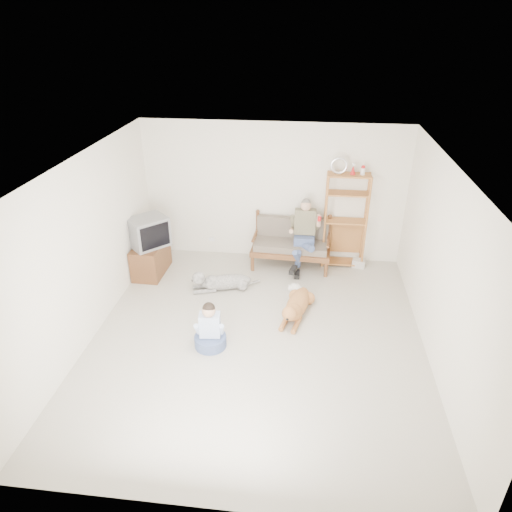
# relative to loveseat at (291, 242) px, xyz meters

# --- Properties ---
(floor) EXTENTS (5.50, 5.50, 0.00)m
(floor) POSITION_rel_loveseat_xyz_m (-0.39, -2.41, -0.49)
(floor) COLOR beige
(floor) RESTS_ON ground
(ceiling) EXTENTS (5.50, 5.50, 0.00)m
(ceiling) POSITION_rel_loveseat_xyz_m (-0.39, -2.41, 2.21)
(ceiling) COLOR white
(ceiling) RESTS_ON ground
(wall_back) EXTENTS (5.00, 0.00, 5.00)m
(wall_back) POSITION_rel_loveseat_xyz_m (-0.39, 0.34, 0.86)
(wall_back) COLOR white
(wall_back) RESTS_ON ground
(wall_front) EXTENTS (5.00, 0.00, 5.00)m
(wall_front) POSITION_rel_loveseat_xyz_m (-0.39, -5.16, 0.86)
(wall_front) COLOR white
(wall_front) RESTS_ON ground
(wall_left) EXTENTS (0.00, 5.50, 5.50)m
(wall_left) POSITION_rel_loveseat_xyz_m (-2.89, -2.41, 0.86)
(wall_left) COLOR white
(wall_left) RESTS_ON ground
(wall_right) EXTENTS (0.00, 5.50, 5.50)m
(wall_right) POSITION_rel_loveseat_xyz_m (2.11, -2.41, 0.86)
(wall_right) COLOR white
(wall_right) RESTS_ON ground
(loveseat) EXTENTS (1.54, 0.78, 0.95)m
(loveseat) POSITION_rel_loveseat_xyz_m (0.00, 0.00, 0.00)
(loveseat) COLOR brown
(loveseat) RESTS_ON ground
(man) EXTENTS (0.53, 0.75, 1.22)m
(man) POSITION_rel_loveseat_xyz_m (0.22, -0.21, 0.15)
(man) COLOR #485684
(man) RESTS_ON loveseat
(etagere) EXTENTS (0.82, 0.36, 2.14)m
(etagere) POSITION_rel_loveseat_xyz_m (1.00, 0.14, 0.46)
(etagere) COLOR #BE723B
(etagere) RESTS_ON ground
(book_stack) EXTENTS (0.27, 0.22, 0.15)m
(book_stack) POSITION_rel_loveseat_xyz_m (1.33, 0.05, -0.41)
(book_stack) COLOR white
(book_stack) RESTS_ON ground
(tv_stand) EXTENTS (0.53, 0.91, 0.60)m
(tv_stand) POSITION_rel_loveseat_xyz_m (-2.62, -0.63, -0.19)
(tv_stand) COLOR brown
(tv_stand) RESTS_ON ground
(crt_tv) EXTENTS (0.83, 0.84, 0.55)m
(crt_tv) POSITION_rel_loveseat_xyz_m (-2.59, -0.67, 0.39)
(crt_tv) COLOR slate
(crt_tv) RESTS_ON tv_stand
(wall_outlet) EXTENTS (0.12, 0.02, 0.08)m
(wall_outlet) POSITION_rel_loveseat_xyz_m (-1.64, 0.32, -0.19)
(wall_outlet) COLOR white
(wall_outlet) RESTS_ON ground
(golden_retriever) EXTENTS (0.54, 1.35, 0.41)m
(golden_retriever) POSITION_rel_loveseat_xyz_m (0.17, -1.72, -0.32)
(golden_retriever) COLOR #B97840
(golden_retriever) RESTS_ON ground
(shaggy_dog) EXTENTS (1.25, 0.56, 0.38)m
(shaggy_dog) POSITION_rel_loveseat_xyz_m (-1.20, -1.07, -0.33)
(shaggy_dog) COLOR silver
(shaggy_dog) RESTS_ON ground
(terrier) EXTENTS (0.38, 0.51, 0.22)m
(terrier) POSITION_rel_loveseat_xyz_m (0.21, -1.11, -0.39)
(terrier) COLOR white
(terrier) RESTS_ON ground
(child) EXTENTS (0.48, 0.48, 0.75)m
(child) POSITION_rel_loveseat_xyz_m (-1.06, -2.65, -0.22)
(child) COLOR #485684
(child) RESTS_ON ground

